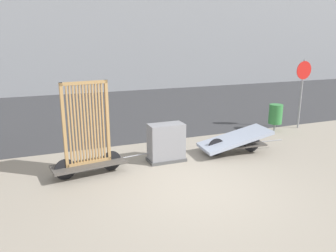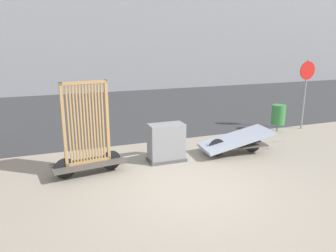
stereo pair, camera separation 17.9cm
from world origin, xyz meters
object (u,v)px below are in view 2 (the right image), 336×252
utility_cabinet (166,144)px  trash_bin (278,115)px  bike_cart_with_bedframe (88,143)px  sign_post (306,83)px  bike_cart_with_mattress (236,141)px

utility_cabinet → trash_bin: 4.87m
bike_cart_with_bedframe → trash_bin: bike_cart_with_bedframe is taller
sign_post → utility_cabinet: bearing=-166.6°
bike_cart_with_mattress → utility_cabinet: utility_cabinet is taller
bike_cart_with_bedframe → sign_post: sign_post is taller
utility_cabinet → trash_bin: size_ratio=1.07×
utility_cabinet → bike_cart_with_mattress: bearing=-5.1°
utility_cabinet → bike_cart_with_bedframe: bearing=-175.0°
trash_bin → sign_post: size_ratio=0.38×
bike_cart_with_bedframe → trash_bin: (6.71, 1.55, -0.18)m
bike_cart_with_bedframe → utility_cabinet: 2.07m
bike_cart_with_bedframe → bike_cart_with_mattress: (4.03, -0.00, -0.39)m
bike_cart_with_mattress → sign_post: 4.23m
utility_cabinet → sign_post: size_ratio=0.41×
bike_cart_with_bedframe → bike_cart_with_mattress: bike_cart_with_bedframe is taller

